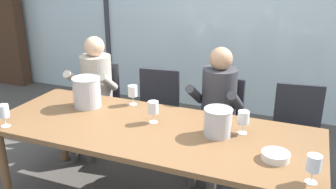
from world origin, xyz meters
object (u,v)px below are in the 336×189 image
(chair_near_curtain, at_px, (98,97))
(ice_bucket_secondary, at_px, (87,92))
(wine_glass_by_right_taster, at_px, (243,119))
(tasting_bowl, at_px, (275,156))
(wine_glass_near_bucket, at_px, (314,164))
(chair_center, at_px, (218,117))
(ice_bucket_primary, at_px, (218,121))
(wine_glass_by_left_taster, at_px, (133,92))
(wine_glass_spare_empty, at_px, (153,108))
(dining_table, at_px, (151,135))
(person_charcoal_jacket, at_px, (216,104))
(chair_right_of_center, at_px, (297,127))
(person_beige_jumper, at_px, (94,87))
(wine_glass_center_pour, at_px, (3,112))
(chair_left_of_center, at_px, (157,107))

(chair_near_curtain, height_order, ice_bucket_secondary, ice_bucket_secondary)
(ice_bucket_secondary, xyz_separation_m, wine_glass_by_right_taster, (1.35, -0.03, -0.02))
(tasting_bowl, xyz_separation_m, wine_glass_near_bucket, (0.22, -0.19, 0.09))
(chair_center, relative_size, ice_bucket_secondary, 3.38)
(ice_bucket_primary, height_order, wine_glass_by_left_taster, ice_bucket_primary)
(wine_glass_spare_empty, bearing_deg, wine_glass_near_bucket, -19.69)
(tasting_bowl, xyz_separation_m, wine_glass_by_right_taster, (-0.27, 0.30, 0.09))
(chair_center, relative_size, tasting_bowl, 4.94)
(dining_table, bearing_deg, person_charcoal_jacket, 67.40)
(dining_table, distance_m, wine_glass_near_bucket, 1.21)
(wine_glass_near_bucket, bearing_deg, chair_right_of_center, 95.74)
(ice_bucket_primary, relative_size, wine_glass_by_left_taster, 1.21)
(wine_glass_by_left_taster, bearing_deg, person_charcoal_jacket, 29.43)
(person_beige_jumper, distance_m, ice_bucket_primary, 1.65)
(ice_bucket_primary, bearing_deg, wine_glass_spare_empty, 177.14)
(dining_table, bearing_deg, ice_bucket_primary, 8.42)
(ice_bucket_secondary, relative_size, wine_glass_spare_empty, 1.50)
(person_charcoal_jacket, bearing_deg, dining_table, -108.67)
(wine_glass_by_left_taster, xyz_separation_m, wine_glass_center_pour, (-0.70, -0.77, 0.00))
(wine_glass_near_bucket, height_order, wine_glass_spare_empty, same)
(chair_near_curtain, distance_m, person_charcoal_jacket, 1.38)
(dining_table, height_order, tasting_bowl, tasting_bowl)
(ice_bucket_primary, relative_size, wine_glass_spare_empty, 1.21)
(chair_near_curtain, relative_size, chair_left_of_center, 1.00)
(chair_near_curtain, height_order, ice_bucket_primary, ice_bucket_primary)
(chair_right_of_center, xyz_separation_m, ice_bucket_secondary, (-1.72, -0.72, 0.34))
(person_charcoal_jacket, height_order, wine_glass_by_left_taster, person_charcoal_jacket)
(dining_table, bearing_deg, chair_left_of_center, 111.13)
(chair_left_of_center, relative_size, wine_glass_by_left_taster, 5.07)
(ice_bucket_secondary, distance_m, wine_glass_by_left_taster, 0.39)
(chair_near_curtain, relative_size, person_beige_jumper, 0.73)
(chair_center, relative_size, wine_glass_by_right_taster, 5.07)
(person_charcoal_jacket, bearing_deg, wine_glass_by_right_taster, -55.01)
(dining_table, height_order, wine_glass_center_pour, wine_glass_center_pour)
(chair_near_curtain, relative_size, wine_glass_spare_empty, 5.07)
(dining_table, bearing_deg, wine_glass_by_left_taster, 132.22)
(chair_near_curtain, bearing_deg, wine_glass_near_bucket, -35.70)
(chair_left_of_center, height_order, ice_bucket_primary, ice_bucket_primary)
(ice_bucket_secondary, bearing_deg, chair_center, 34.19)
(chair_right_of_center, xyz_separation_m, person_charcoal_jacket, (-0.71, -0.16, 0.17))
(wine_glass_center_pour, xyz_separation_m, wine_glass_by_right_taster, (1.70, 0.56, 0.00))
(person_beige_jumper, bearing_deg, chair_right_of_center, -1.15)
(dining_table, distance_m, chair_center, 0.94)
(person_beige_jumper, relative_size, tasting_bowl, 6.72)
(chair_center, distance_m, wine_glass_spare_empty, 0.90)
(tasting_bowl, bearing_deg, chair_left_of_center, 141.47)
(person_beige_jumper, xyz_separation_m, wine_glass_by_left_taster, (0.65, -0.37, 0.15))
(chair_near_curtain, distance_m, tasting_bowl, 2.23)
(wine_glass_center_pour, bearing_deg, person_beige_jumper, 87.82)
(dining_table, relative_size, chair_left_of_center, 2.84)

